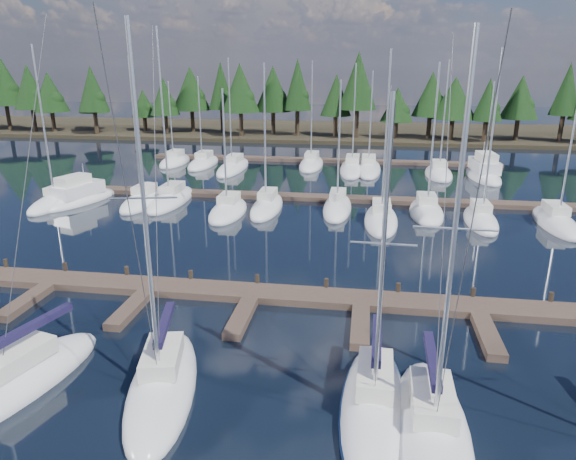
% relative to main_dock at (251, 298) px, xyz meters
% --- Properties ---
extents(ground, '(260.00, 260.00, 0.00)m').
position_rel_main_dock_xyz_m(ground, '(0.00, 12.64, -0.20)').
color(ground, black).
rests_on(ground, ground).
extents(far_shore, '(220.00, 30.00, 0.60)m').
position_rel_main_dock_xyz_m(far_shore, '(0.00, 72.64, 0.10)').
color(far_shore, '#2B2418').
rests_on(far_shore, ground).
extents(main_dock, '(44.00, 6.13, 0.90)m').
position_rel_main_dock_xyz_m(main_dock, '(0.00, 0.00, 0.00)').
color(main_dock, '#4B3A2F').
rests_on(main_dock, ground).
extents(back_docks, '(50.00, 21.80, 0.40)m').
position_rel_main_dock_xyz_m(back_docks, '(0.00, 32.23, -0.00)').
color(back_docks, '#4B3A2F').
rests_on(back_docks, ground).
extents(front_sailboat_2, '(4.78, 9.26, 15.12)m').
position_rel_main_dock_xyz_m(front_sailboat_2, '(-7.64, -9.40, 0.10)').
color(front_sailboat_2, silver).
rests_on(front_sailboat_2, ground).
extents(front_sailboat_3, '(4.40, 8.81, 14.70)m').
position_rel_main_dock_xyz_m(front_sailboat_3, '(-1.70, -8.51, 0.10)').
color(front_sailboat_3, silver).
rests_on(front_sailboat_3, ground).
extents(front_sailboat_4, '(2.72, 9.15, 12.50)m').
position_rel_main_dock_xyz_m(front_sailboat_4, '(6.60, -8.52, 0.08)').
color(front_sailboat_4, silver).
rests_on(front_sailboat_4, ground).
extents(front_sailboat_5, '(2.85, 8.85, 14.29)m').
position_rel_main_dock_xyz_m(front_sailboat_5, '(8.58, -9.68, 0.09)').
color(front_sailboat_5, silver).
rests_on(front_sailboat_5, ground).
extents(back_sailboat_rows, '(46.13, 32.63, 16.29)m').
position_rel_main_dock_xyz_m(back_sailboat_rows, '(-0.01, 27.85, 0.06)').
color(back_sailboat_rows, silver).
rests_on(back_sailboat_rows, ground).
extents(motor_yacht_left, '(5.28, 9.10, 4.31)m').
position_rel_main_dock_xyz_m(motor_yacht_left, '(-20.68, 18.24, 0.27)').
color(motor_yacht_left, silver).
rests_on(motor_yacht_left, ground).
extents(motor_yacht_right, '(3.72, 9.80, 4.83)m').
position_rel_main_dock_xyz_m(motor_yacht_right, '(19.25, 35.44, 0.32)').
color(motor_yacht_right, silver).
rests_on(motor_yacht_right, ground).
extents(tree_line, '(186.46, 12.37, 13.75)m').
position_rel_main_dock_xyz_m(tree_line, '(-0.70, 62.89, 7.29)').
color(tree_line, black).
rests_on(tree_line, far_shore).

